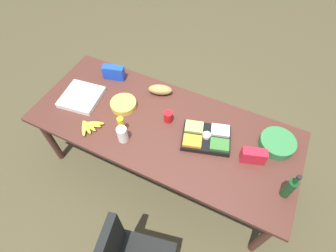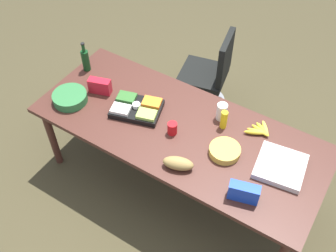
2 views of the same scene
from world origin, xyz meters
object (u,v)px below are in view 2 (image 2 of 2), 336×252
Objects in this scene: chip_bag_red at (100,86)px; chip_bowl at (225,151)px; pizza_box at (280,166)px; chip_bag_blue at (244,192)px; banana_bunch at (260,130)px; office_chair at (207,80)px; mustard_bottle at (224,120)px; red_solo_cup at (172,128)px; wine_bottle at (86,60)px; veggie_tray at (137,108)px; mayo_jar at (222,112)px; bread_loaf at (178,163)px; salad_bowl at (70,98)px; conference_table at (179,133)px.

chip_bowl is at bearing 178.33° from chip_bag_red.
chip_bag_blue is at bearing 63.75° from pizza_box.
chip_bag_blue is 0.99× the size of banana_bunch.
office_chair reaches higher than chip_bowl.
mustard_bottle is 1.15m from chip_bag_red.
wine_bottle is (1.12, -0.25, 0.06)m from red_solo_cup.
chip_bag_red is at bearing 63.46° from office_chair.
office_chair reaches higher than veggie_tray.
wine_bottle is at bearing 4.38° from banana_bunch.
chip_bowl is at bearing 121.14° from mayo_jar.
office_chair reaches higher than mayo_jar.
chip_bowl is (-0.24, -0.31, -0.02)m from bread_loaf.
veggie_tray is 0.70m from bread_loaf.
bread_loaf is at bearing 86.30° from mayo_jar.
veggie_tray is 0.76m from wine_bottle.
salad_bowl is 0.99× the size of wine_bottle.
bread_loaf is at bearing 161.34° from chip_bag_red.
office_chair is 6.17× the size of mayo_jar.
salad_bowl reaches higher than conference_table.
chip_bag_red reaches higher than chip_bowl.
banana_bunch is at bearing -176.12° from mayo_jar.
bread_loaf is 1.44m from wine_bottle.
red_solo_cup is at bearing 167.16° from wine_bottle.
bread_loaf is at bearing 120.34° from conference_table.
chip_bag_red is at bearing -5.15° from red_solo_cup.
conference_table is at bearing 49.58° from mayo_jar.
chip_bowl is at bearing -172.21° from salad_bowl.
office_chair is at bearing -71.33° from bread_loaf.
pizza_box is at bearing 159.55° from mayo_jar.
red_solo_cup is 0.81m from chip_bag_red.
wine_bottle is (0.15, -0.41, 0.08)m from salad_bowl.
chip_bowl is 0.82× the size of salad_bowl.
office_chair is at bearing -77.25° from red_solo_cup.
mayo_jar reaches higher than veggie_tray.
banana_bunch is (-0.61, -0.39, -0.03)m from red_solo_cup.
chip_bag_blue is 0.80m from mayo_jar.
banana_bunch is at bearing -161.41° from veggie_tray.
conference_table is 15.92× the size of mayo_jar.
office_chair is 4.81× the size of chip_bag_red.
chip_bag_blue is 1.10× the size of chip_bag_red.
mustard_bottle is 0.86× the size of chip_bag_red.
pizza_box is (-0.89, -0.13, -0.03)m from red_solo_cup.
conference_table is at bearing -24.49° from chip_bag_blue.
pizza_box is at bearing 176.47° from wine_bottle.
bread_loaf is at bearing 128.99° from red_solo_cup.
salad_bowl is at bearing 23.06° from mayo_jar.
mayo_jar is 0.35m from banana_bunch.
conference_table is 0.40m from mustard_bottle.
office_chair is 4.32× the size of banana_bunch.
mustard_bottle is 0.57× the size of salad_bowl.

